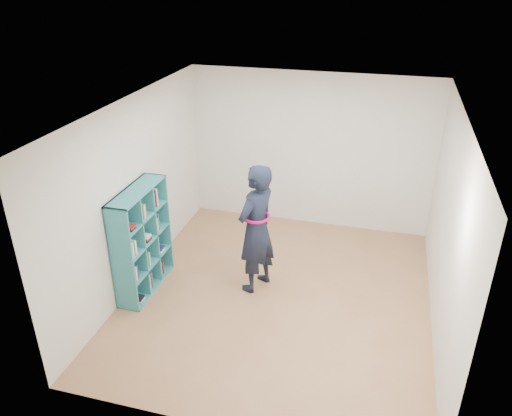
# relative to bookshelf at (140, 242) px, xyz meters

# --- Properties ---
(floor) EXTENTS (4.50, 4.50, 0.00)m
(floor) POSITION_rel_bookshelf_xyz_m (1.85, 0.28, -0.73)
(floor) COLOR #986B45
(floor) RESTS_ON ground
(ceiling) EXTENTS (4.50, 4.50, 0.00)m
(ceiling) POSITION_rel_bookshelf_xyz_m (1.85, 0.28, 1.87)
(ceiling) COLOR white
(ceiling) RESTS_ON wall_back
(wall_left) EXTENTS (0.02, 4.50, 2.60)m
(wall_left) POSITION_rel_bookshelf_xyz_m (-0.15, 0.28, 0.57)
(wall_left) COLOR silver
(wall_left) RESTS_ON floor
(wall_right) EXTENTS (0.02, 4.50, 2.60)m
(wall_right) POSITION_rel_bookshelf_xyz_m (3.85, 0.28, 0.57)
(wall_right) COLOR silver
(wall_right) RESTS_ON floor
(wall_back) EXTENTS (4.00, 0.02, 2.60)m
(wall_back) POSITION_rel_bookshelf_xyz_m (1.85, 2.53, 0.57)
(wall_back) COLOR silver
(wall_back) RESTS_ON floor
(wall_front) EXTENTS (4.00, 0.02, 2.60)m
(wall_front) POSITION_rel_bookshelf_xyz_m (1.85, -1.97, 0.57)
(wall_front) COLOR silver
(wall_front) RESTS_ON floor
(bookshelf) EXTENTS (0.33, 1.12, 1.49)m
(bookshelf) POSITION_rel_bookshelf_xyz_m (0.00, 0.00, 0.00)
(bookshelf) COLOR teal
(bookshelf) RESTS_ON floor
(person) EXTENTS (0.66, 0.78, 1.82)m
(person) POSITION_rel_bookshelf_xyz_m (1.50, 0.43, 0.19)
(person) COLOR black
(person) RESTS_ON floor
(smartphone) EXTENTS (0.04, 0.10, 0.13)m
(smartphone) POSITION_rel_bookshelf_xyz_m (1.39, 0.56, 0.31)
(smartphone) COLOR silver
(smartphone) RESTS_ON person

